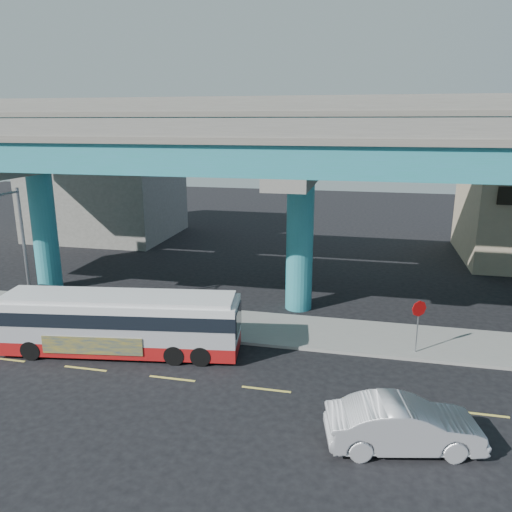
% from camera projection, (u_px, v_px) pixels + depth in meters
% --- Properties ---
extents(ground, '(120.00, 120.00, 0.00)m').
position_uv_depth(ground, '(268.00, 386.00, 20.21)').
color(ground, black).
rests_on(ground, ground).
extents(sidewalk, '(70.00, 4.00, 0.15)m').
position_uv_depth(sidewalk, '(289.00, 330.00, 25.37)').
color(sidewalk, gray).
rests_on(sidewalk, ground).
extents(lane_markings, '(58.00, 0.12, 0.01)m').
position_uv_depth(lane_markings, '(266.00, 389.00, 19.92)').
color(lane_markings, '#D8C64C').
rests_on(lane_markings, ground).
extents(viaduct, '(52.00, 12.40, 11.70)m').
position_uv_depth(viaduct, '(302.00, 145.00, 26.40)').
color(viaduct, teal).
rests_on(viaduct, ground).
extents(building_concrete, '(12.00, 10.00, 9.00)m').
position_uv_depth(building_concrete, '(106.00, 187.00, 45.84)').
color(building_concrete, gray).
rests_on(building_concrete, ground).
extents(transit_bus, '(11.14, 3.89, 2.80)m').
position_uv_depth(transit_bus, '(120.00, 321.00, 22.77)').
color(transit_bus, '#A31314').
rests_on(transit_bus, ground).
extents(sedan, '(3.77, 5.72, 1.65)m').
position_uv_depth(sedan, '(404.00, 425.00, 16.19)').
color(sedan, '#BCBCC1').
rests_on(sedan, ground).
extents(parked_car, '(3.02, 4.43, 1.31)m').
position_uv_depth(parked_car, '(47.00, 297.00, 28.09)').
color(parked_car, '#2B2C30').
rests_on(parked_car, sidewalk).
extents(street_lamp, '(0.50, 2.32, 6.99)m').
position_uv_depth(street_lamp, '(16.00, 237.00, 25.10)').
color(street_lamp, gray).
rests_on(street_lamp, sidewalk).
extents(stop_sign, '(0.66, 0.42, 2.50)m').
position_uv_depth(stop_sign, '(419.00, 315.00, 22.36)').
color(stop_sign, gray).
rests_on(stop_sign, sidewalk).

